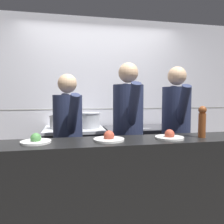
{
  "coord_description": "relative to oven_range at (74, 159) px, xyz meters",
  "views": [
    {
      "loc": [
        -0.51,
        -2.17,
        1.36
      ],
      "look_at": [
        0.05,
        0.62,
        1.15
      ],
      "focal_mm": 35.0,
      "sensor_mm": 36.0,
      "label": 1
    }
  ],
  "objects": [
    {
      "name": "stock_pot",
      "position": [
        -0.22,
        -0.0,
        0.55
      ],
      "size": [
        0.24,
        0.24,
        0.18
      ],
      "color": "#B7BABF",
      "rests_on": "oven_range"
    },
    {
      "name": "ground_plane",
      "position": [
        0.44,
        -0.96,
        -0.45
      ],
      "size": [
        14.0,
        14.0,
        0.0
      ],
      "primitive_type": "plane",
      "color": "#4C4742"
    },
    {
      "name": "chef_sous",
      "position": [
        0.61,
        -0.68,
        0.52
      ],
      "size": [
        0.36,
        0.76,
        1.74
      ],
      "rotation": [
        0.0,
        0.0,
        -0.02
      ],
      "color": "black",
      "rests_on": "ground_plane"
    },
    {
      "name": "oven_range",
      "position": [
        0.0,
        0.0,
        0.0
      ],
      "size": [
        0.83,
        0.71,
        0.9
      ],
      "color": "#232326",
      "rests_on": "ground_plane"
    },
    {
      "name": "chef_head_cook",
      "position": [
        -0.08,
        -0.64,
        0.44
      ],
      "size": [
        0.4,
        0.7,
        1.61
      ],
      "rotation": [
        0.0,
        0.0,
        0.27
      ],
      "color": "black",
      "rests_on": "ground_plane"
    },
    {
      "name": "plated_dish_appetiser",
      "position": [
        0.28,
        -1.25,
        0.53
      ],
      "size": [
        0.27,
        0.27,
        0.1
      ],
      "color": "white",
      "rests_on": "pass_counter"
    },
    {
      "name": "mixing_bowl_steel",
      "position": [
        0.87,
        -0.05,
        0.48
      ],
      "size": [
        0.24,
        0.24,
        0.1
      ],
      "color": "#B7BABF",
      "rests_on": "prep_counter"
    },
    {
      "name": "sauce_pot",
      "position": [
        0.23,
        -0.05,
        0.57
      ],
      "size": [
        0.28,
        0.28,
        0.22
      ],
      "color": "#B7BABF",
      "rests_on": "oven_range"
    },
    {
      "name": "plated_dish_main",
      "position": [
        -0.35,
        -1.22,
        0.53
      ],
      "size": [
        0.25,
        0.25,
        0.09
      ],
      "color": "white",
      "rests_on": "pass_counter"
    },
    {
      "name": "wall_back_tiled",
      "position": [
        0.44,
        0.4,
        0.85
      ],
      "size": [
        8.0,
        0.06,
        2.6
      ],
      "color": "silver",
      "rests_on": "ground_plane"
    },
    {
      "name": "chefs_knife",
      "position": [
        0.9,
        -0.14,
        0.44
      ],
      "size": [
        0.37,
        0.08,
        0.02
      ],
      "color": "#B7BABF",
      "rests_on": "prep_counter"
    },
    {
      "name": "chef_line",
      "position": [
        1.24,
        -0.64,
        0.5
      ],
      "size": [
        0.4,
        0.75,
        1.72
      ],
      "rotation": [
        0.0,
        0.0,
        -0.16
      ],
      "color": "black",
      "rests_on": "ground_plane"
    },
    {
      "name": "pepper_mill",
      "position": [
        1.17,
        -1.28,
        0.67
      ],
      "size": [
        0.08,
        0.08,
        0.3
      ],
      "color": "brown",
      "rests_on": "pass_counter"
    },
    {
      "name": "pass_counter",
      "position": [
        0.6,
        -1.25,
        0.03
      ],
      "size": [
        2.64,
        0.45,
        0.96
      ],
      "color": "black",
      "rests_on": "ground_plane"
    },
    {
      "name": "prep_counter",
      "position": [
        1.03,
        -0.0,
        -0.01
      ],
      "size": [
        1.12,
        0.65,
        0.88
      ],
      "color": "#38383D",
      "rests_on": "ground_plane"
    },
    {
      "name": "plated_dish_dessert",
      "position": [
        0.84,
        -1.27,
        0.53
      ],
      "size": [
        0.26,
        0.26,
        0.09
      ],
      "color": "white",
      "rests_on": "pass_counter"
    }
  ]
}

